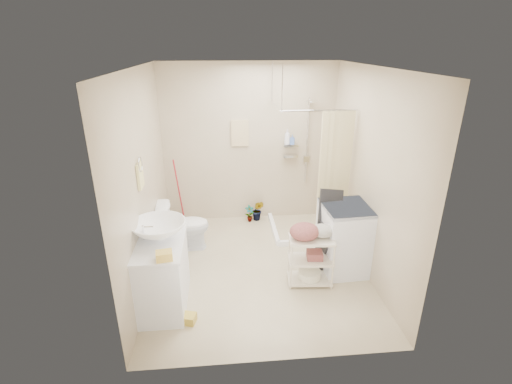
# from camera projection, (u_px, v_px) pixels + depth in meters

# --- Properties ---
(floor) EXTENTS (3.20, 3.20, 0.00)m
(floor) POSITION_uv_depth(u_px,v_px,m) (259.00, 268.00, 5.05)
(floor) COLOR beige
(floor) RESTS_ON ground
(ceiling) EXTENTS (2.80, 3.20, 0.04)m
(ceiling) POSITION_uv_depth(u_px,v_px,m) (259.00, 67.00, 4.08)
(ceiling) COLOR silver
(ceiling) RESTS_ON ground
(wall_back) EXTENTS (2.80, 0.04, 2.60)m
(wall_back) POSITION_uv_depth(u_px,v_px,m) (249.00, 145.00, 6.04)
(wall_back) COLOR #C5B598
(wall_back) RESTS_ON ground
(wall_front) EXTENTS (2.80, 0.04, 2.60)m
(wall_front) POSITION_uv_depth(u_px,v_px,m) (278.00, 243.00, 3.09)
(wall_front) COLOR #C5B598
(wall_front) RESTS_ON ground
(wall_left) EXTENTS (0.04, 3.20, 2.60)m
(wall_left) POSITION_uv_depth(u_px,v_px,m) (143.00, 182.00, 4.45)
(wall_left) COLOR #C5B598
(wall_left) RESTS_ON ground
(wall_right) EXTENTS (0.04, 3.20, 2.60)m
(wall_right) POSITION_uv_depth(u_px,v_px,m) (369.00, 175.00, 4.69)
(wall_right) COLOR #C5B598
(wall_right) RESTS_ON ground
(vanity) EXTENTS (0.53, 0.95, 0.83)m
(vanity) POSITION_uv_depth(u_px,v_px,m) (163.00, 273.00, 4.21)
(vanity) COLOR silver
(vanity) RESTS_ON ground
(sink) EXTENTS (0.67, 0.67, 0.21)m
(sink) POSITION_uv_depth(u_px,v_px,m) (159.00, 230.00, 4.07)
(sink) COLOR white
(sink) RESTS_ON vanity
(counter_basket) EXTENTS (0.18, 0.15, 0.09)m
(counter_basket) POSITION_uv_depth(u_px,v_px,m) (164.00, 256.00, 3.69)
(counter_basket) COLOR #E5BC4A
(counter_basket) RESTS_ON vanity
(floor_basket) EXTENTS (0.30, 0.26, 0.14)m
(floor_basket) POSITION_uv_depth(u_px,v_px,m) (188.00, 317.00, 4.04)
(floor_basket) COLOR gold
(floor_basket) RESTS_ON ground
(toilet) EXTENTS (0.74, 0.44, 0.73)m
(toilet) POSITION_uv_depth(u_px,v_px,m) (184.00, 226.00, 5.41)
(toilet) COLOR white
(toilet) RESTS_ON ground
(mop) EXTENTS (0.14, 0.14, 1.16)m
(mop) POSITION_uv_depth(u_px,v_px,m) (176.00, 192.00, 6.08)
(mop) COLOR #B31F2C
(mop) RESTS_ON ground
(potted_plant_a) EXTENTS (0.18, 0.14, 0.29)m
(potted_plant_a) POSITION_uv_depth(u_px,v_px,m) (250.00, 214.00, 6.30)
(potted_plant_a) COLOR #944422
(potted_plant_a) RESTS_ON ground
(potted_plant_b) EXTENTS (0.25, 0.22, 0.37)m
(potted_plant_b) POSITION_uv_depth(u_px,v_px,m) (258.00, 210.00, 6.34)
(potted_plant_b) COLOR brown
(potted_plant_b) RESTS_ON ground
(hanging_towel) EXTENTS (0.28, 0.03, 0.42)m
(hanging_towel) POSITION_uv_depth(u_px,v_px,m) (240.00, 133.00, 5.94)
(hanging_towel) COLOR beige
(hanging_towel) RESTS_ON wall_back
(towel_ring) EXTENTS (0.04, 0.22, 0.34)m
(towel_ring) POSITION_uv_depth(u_px,v_px,m) (140.00, 174.00, 4.20)
(towel_ring) COLOR #EFE48C
(towel_ring) RESTS_ON wall_left
(tp_holder) EXTENTS (0.08, 0.12, 0.14)m
(tp_holder) POSITION_uv_depth(u_px,v_px,m) (152.00, 223.00, 4.71)
(tp_holder) COLOR white
(tp_holder) RESTS_ON wall_left
(shower) EXTENTS (1.10, 1.10, 2.10)m
(shower) POSITION_uv_depth(u_px,v_px,m) (307.00, 168.00, 5.70)
(shower) COLOR white
(shower) RESTS_ON ground
(shampoo_bottle_a) EXTENTS (0.09, 0.09, 0.24)m
(shampoo_bottle_a) POSITION_uv_depth(u_px,v_px,m) (287.00, 137.00, 5.96)
(shampoo_bottle_a) COLOR silver
(shampoo_bottle_a) RESTS_ON shower
(shampoo_bottle_b) EXTENTS (0.09, 0.09, 0.15)m
(shampoo_bottle_b) POSITION_uv_depth(u_px,v_px,m) (292.00, 140.00, 5.98)
(shampoo_bottle_b) COLOR #486AB6
(shampoo_bottle_b) RESTS_ON shower
(washing_machine) EXTENTS (0.67, 0.69, 0.92)m
(washing_machine) POSITION_uv_depth(u_px,v_px,m) (346.00, 238.00, 4.88)
(washing_machine) COLOR silver
(washing_machine) RESTS_ON ground
(laundry_rack) EXTENTS (0.58, 0.37, 0.76)m
(laundry_rack) POSITION_uv_depth(u_px,v_px,m) (311.00, 256.00, 4.61)
(laundry_rack) COLOR beige
(laundry_rack) RESTS_ON ground
(ironing_board) EXTENTS (0.32, 0.12, 1.12)m
(ironing_board) POSITION_uv_depth(u_px,v_px,m) (329.00, 230.00, 4.88)
(ironing_board) COLOR black
(ironing_board) RESTS_ON ground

